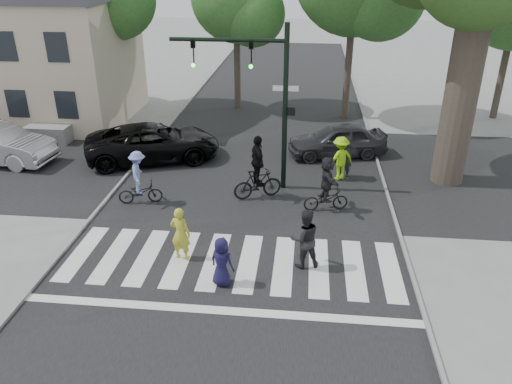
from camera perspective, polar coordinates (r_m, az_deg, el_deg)
ground at (r=13.74m, az=-3.44°, el=-10.23°), size 120.00×120.00×0.00m
road_stem at (r=17.98m, az=-0.92°, el=-0.90°), size 10.00×70.00×0.01m
road_cross at (r=20.69m, az=0.07°, el=2.80°), size 70.00×10.00×0.01m
curb_left at (r=19.18m, az=-16.07°, el=-0.04°), size 0.10×70.00×0.10m
curb_right at (r=18.12m, az=15.15°, el=-1.49°), size 0.10×70.00×0.10m
crosswalk at (r=14.27m, az=-3.01°, el=-8.66°), size 10.00×3.85×0.01m
traffic_signal at (r=17.73m, az=0.62°, el=12.14°), size 4.45×0.29×6.00m
bg_tree_2 at (r=27.92m, az=-1.81°, el=21.00°), size 5.04×4.80×8.40m
house at (r=28.66m, az=-22.94°, el=15.22°), size 8.40×8.10×8.82m
pedestrian_woman at (r=14.42m, az=-8.62°, el=-4.73°), size 0.67×0.51×1.64m
pedestrian_child at (r=13.29m, az=-3.94°, el=-7.96°), size 0.80×0.68×1.40m
pedestrian_adult at (r=13.95m, az=5.57°, el=-5.32°), size 1.02×0.89×1.79m
cyclist_left at (r=17.91m, az=-13.21°, el=1.22°), size 1.61×1.10×1.94m
cyclist_mid at (r=17.77m, az=0.19°, el=2.18°), size 1.85×1.20×2.35m
cyclist_right at (r=17.10m, az=8.08°, el=0.59°), size 1.62×1.50×1.96m
car_suv at (r=21.71m, az=-11.68°, el=5.55°), size 6.10×4.25×1.55m
car_grey at (r=22.02m, az=9.24°, el=5.89°), size 4.53×2.68×1.45m
bystander_hivis at (r=19.63m, az=9.60°, el=3.84°), size 1.29×1.13×1.73m
bystander_dark at (r=19.90m, az=10.11°, el=3.77°), size 0.61×0.45×1.52m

